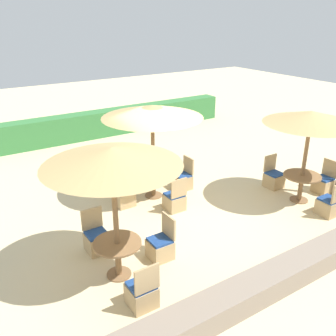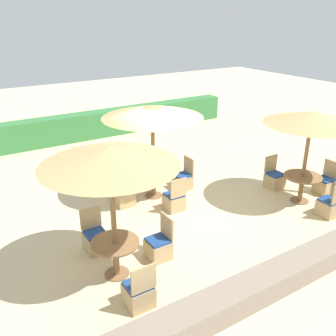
% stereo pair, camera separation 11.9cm
% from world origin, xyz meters
% --- Properties ---
extents(ground_plane, '(40.00, 40.00, 0.00)m').
position_xyz_m(ground_plane, '(0.00, 0.00, 0.00)').
color(ground_plane, beige).
extents(hedge_row, '(13.00, 0.70, 1.03)m').
position_xyz_m(hedge_row, '(0.00, 6.87, 0.52)').
color(hedge_row, '#387A3D').
rests_on(hedge_row, ground_plane).
extents(stone_border, '(10.00, 0.56, 0.44)m').
position_xyz_m(stone_border, '(0.00, -3.53, 0.22)').
color(stone_border, gray).
rests_on(stone_border, ground_plane).
extents(parasol_front_left, '(2.46, 2.46, 2.63)m').
position_xyz_m(parasol_front_left, '(-2.56, -1.62, 2.45)').
color(parasol_front_left, olive).
rests_on(parasol_front_left, ground_plane).
extents(round_table_front_left, '(0.92, 0.92, 0.74)m').
position_xyz_m(round_table_front_left, '(-2.56, -1.62, 0.55)').
color(round_table_front_left, olive).
rests_on(round_table_front_left, ground_plane).
extents(patio_chair_front_left_north, '(0.46, 0.46, 0.93)m').
position_xyz_m(patio_chair_front_left_north, '(-2.59, -0.63, 0.26)').
color(patio_chair_front_left_north, tan).
rests_on(patio_chair_front_left_north, ground_plane).
extents(patio_chair_front_left_east, '(0.46, 0.46, 0.93)m').
position_xyz_m(patio_chair_front_left_east, '(-1.58, -1.58, 0.26)').
color(patio_chair_front_left_east, tan).
rests_on(patio_chair_front_left_east, ground_plane).
extents(patio_chair_front_left_south, '(0.46, 0.46, 0.93)m').
position_xyz_m(patio_chair_front_left_south, '(-2.58, -2.59, 0.26)').
color(patio_chair_front_left_south, tan).
rests_on(patio_chair_front_left_south, ground_plane).
extents(parasol_front_right, '(2.36, 2.36, 2.48)m').
position_xyz_m(parasol_front_right, '(2.93, -1.42, 2.30)').
color(parasol_front_right, olive).
rests_on(parasol_front_right, ground_plane).
extents(round_table_front_right, '(0.98, 0.98, 0.75)m').
position_xyz_m(round_table_front_right, '(2.93, -1.42, 0.57)').
color(round_table_front_right, olive).
rests_on(round_table_front_right, ground_plane).
extents(patio_chair_front_right_east, '(0.46, 0.46, 0.93)m').
position_xyz_m(patio_chair_front_right_east, '(3.91, -1.44, 0.26)').
color(patio_chair_front_right_east, tan).
rests_on(patio_chair_front_right_east, ground_plane).
extents(patio_chair_front_right_north, '(0.46, 0.46, 0.93)m').
position_xyz_m(patio_chair_front_right_north, '(2.99, -0.44, 0.26)').
color(patio_chair_front_right_north, tan).
rests_on(patio_chair_front_right_north, ground_plane).
extents(patio_chair_front_right_south, '(0.46, 0.46, 0.93)m').
position_xyz_m(patio_chair_front_right_south, '(2.90, -2.34, 0.26)').
color(patio_chair_front_right_south, tan).
rests_on(patio_chair_front_right_south, ground_plane).
extents(parasol_center, '(2.62, 2.62, 2.57)m').
position_xyz_m(parasol_center, '(-0.26, 0.94, 2.39)').
color(parasol_center, olive).
rests_on(parasol_center, ground_plane).
extents(round_table_center, '(0.94, 0.94, 0.73)m').
position_xyz_m(round_table_center, '(-0.26, 0.94, 0.55)').
color(round_table_center, olive).
rests_on(round_table_center, ground_plane).
extents(patio_chair_center_east, '(0.46, 0.46, 0.93)m').
position_xyz_m(patio_chair_center_east, '(0.69, 0.90, 0.26)').
color(patio_chair_center_east, tan).
rests_on(patio_chair_center_east, ground_plane).
extents(patio_chair_center_west, '(0.46, 0.46, 0.93)m').
position_xyz_m(patio_chair_center_west, '(-1.20, 0.88, 0.26)').
color(patio_chair_center_west, tan).
rests_on(patio_chair_center_west, ground_plane).
extents(patio_chair_center_north, '(0.46, 0.46, 0.93)m').
position_xyz_m(patio_chair_center_north, '(-0.24, 1.88, 0.26)').
color(patio_chair_center_north, tan).
rests_on(patio_chair_center_north, ground_plane).
extents(patio_chair_center_south, '(0.46, 0.46, 0.93)m').
position_xyz_m(patio_chair_center_south, '(-0.20, -0.03, 0.26)').
color(patio_chair_center_south, tan).
rests_on(patio_chair_center_south, ground_plane).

